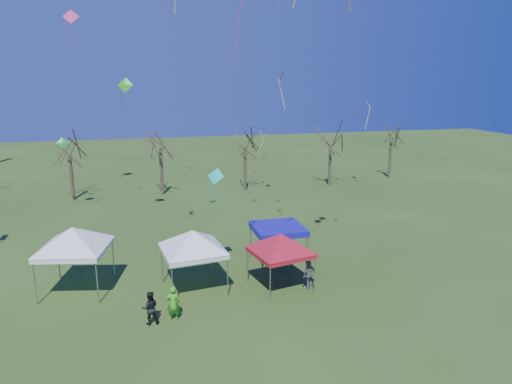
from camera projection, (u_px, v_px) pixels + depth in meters
ground at (234, 306)px, 23.20m from camera, size 140.00×140.00×0.00m
tree_1 at (68, 139)px, 42.46m from camera, size 3.42×3.42×7.54m
tree_2 at (159, 131)px, 44.06m from camera, size 3.71×3.71×8.18m
tree_3 at (245, 132)px, 45.78m from camera, size 3.59×3.59×7.91m
tree_4 at (331, 129)px, 47.94m from camera, size 3.58×3.58×7.89m
tree_5 at (392, 128)px, 51.94m from camera, size 3.39×3.39×7.46m
tent_white_west at (73, 232)px, 24.16m from camera, size 4.63×4.63×4.17m
tent_white_mid at (192, 234)px, 24.35m from camera, size 4.41×4.41×3.92m
tent_red at (281, 237)px, 24.64m from camera, size 4.00×4.00×3.61m
tent_blue at (278, 229)px, 28.25m from camera, size 3.08×3.08×2.39m
person_grey at (309, 274)px, 24.96m from camera, size 1.03×0.88×1.66m
person_dark at (150, 308)px, 21.35m from camera, size 0.80×0.62×1.63m
person_green at (173, 303)px, 21.70m from camera, size 0.63×0.42×1.71m
kite_12 at (368, 105)px, 45.24m from camera, size 0.91×1.08×2.90m
kite_22 at (261, 134)px, 45.47m from camera, size 0.79×0.88×2.45m
kite_17 at (282, 76)px, 29.47m from camera, size 0.67×0.90×2.66m
kite_13 at (62, 143)px, 38.24m from camera, size 1.09×0.76×2.66m
kite_11 at (125, 85)px, 33.34m from camera, size 1.26×0.86×2.61m
kite_2 at (71, 16)px, 39.82m from camera, size 1.46×0.86×3.53m
kite_1 at (215, 177)px, 25.30m from camera, size 1.16×1.11×2.29m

